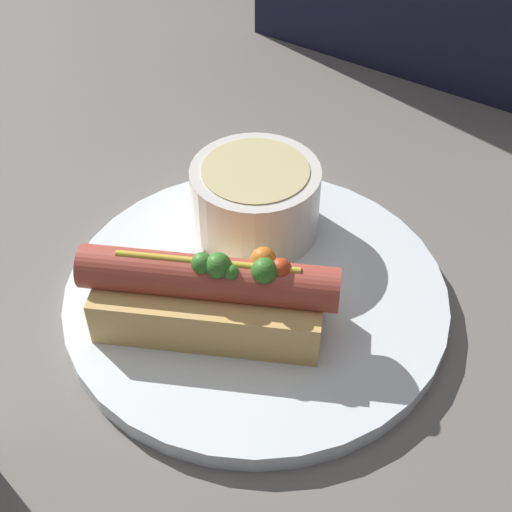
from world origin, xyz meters
name	(u,v)px	position (x,y,z in m)	size (l,w,h in m)	color
ground_plane	(256,302)	(0.00, 0.00, 0.00)	(4.00, 4.00, 0.00)	slate
dinner_plate	(256,295)	(0.00, 0.00, 0.01)	(0.28, 0.28, 0.01)	white
hot_dog	(211,295)	(-0.01, -0.04, 0.04)	(0.17, 0.12, 0.07)	#DBAD60
soup_bowl	(255,197)	(-0.04, 0.05, 0.05)	(0.10, 0.10, 0.06)	silver
spoon	(207,232)	(-0.06, 0.03, 0.02)	(0.07, 0.15, 0.01)	#B7B7BC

